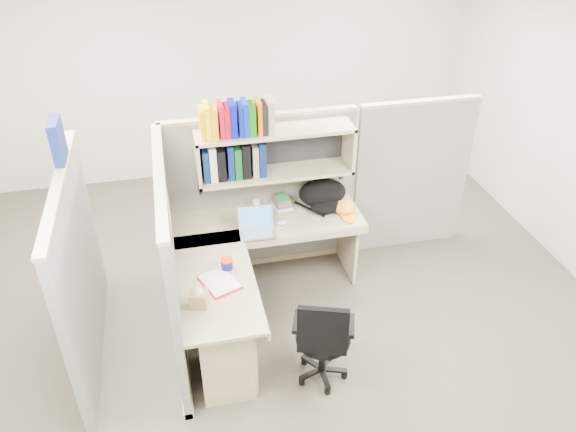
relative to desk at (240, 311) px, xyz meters
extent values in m
plane|color=#353129|center=(0.41, 0.29, -0.44)|extent=(6.00, 6.00, 0.00)
plane|color=beige|center=(0.41, 3.29, 0.91)|extent=(6.00, 0.00, 6.00)
plane|color=white|center=(0.41, 0.29, 2.26)|extent=(6.00, 6.00, 0.00)
cube|color=slate|center=(0.41, 1.19, 0.36)|extent=(1.80, 0.06, 1.60)
cube|color=tan|center=(0.41, 1.19, 1.18)|extent=(1.80, 0.08, 0.03)
cube|color=slate|center=(-0.49, 0.29, 0.36)|extent=(0.06, 1.80, 1.60)
cube|color=tan|center=(-0.49, 0.29, 1.18)|extent=(0.08, 1.80, 0.03)
cube|color=slate|center=(-1.19, 0.29, 0.36)|extent=(0.06, 1.80, 1.60)
cube|color=slate|center=(1.96, 1.19, 0.36)|extent=(1.20, 0.06, 1.60)
cube|color=navy|center=(-1.19, 0.64, 1.35)|extent=(0.07, 0.27, 0.32)
cube|color=white|center=(-0.46, 0.44, 0.76)|extent=(0.00, 0.21, 0.28)
cube|color=tan|center=(0.51, 0.99, 1.11)|extent=(1.40, 0.34, 0.03)
cube|color=tan|center=(0.51, 0.99, 0.70)|extent=(1.40, 0.34, 0.03)
cube|color=tan|center=(-0.18, 0.99, 0.90)|extent=(0.03, 0.34, 0.44)
cube|color=tan|center=(1.19, 0.99, 0.90)|extent=(0.03, 0.34, 0.44)
cube|color=black|center=(0.51, 1.15, 0.90)|extent=(1.38, 0.01, 0.41)
cube|color=#DC9A04|center=(-0.11, 0.97, 1.25)|extent=(0.03, 0.20, 0.26)
cube|color=#E3E704|center=(-0.07, 0.97, 1.27)|extent=(0.05, 0.20, 0.29)
cube|color=#FF9905|center=(-0.02, 0.97, 1.25)|extent=(0.06, 0.20, 0.26)
cube|color=#AC0629|center=(0.05, 0.97, 1.27)|extent=(0.04, 0.20, 0.29)
cube|color=#B40712|center=(0.09, 0.97, 1.25)|extent=(0.05, 0.20, 0.26)
cube|color=#050A9C|center=(0.14, 0.97, 1.27)|extent=(0.06, 0.20, 0.29)
cube|color=#04168D|center=(0.21, 0.97, 1.25)|extent=(0.04, 0.20, 0.26)
cube|color=#0523A1|center=(0.25, 0.97, 1.27)|extent=(0.04, 0.20, 0.29)
cube|color=#0A6207|center=(0.30, 0.97, 1.25)|extent=(0.06, 0.20, 0.26)
cube|color=#D85405|center=(0.36, 0.97, 1.27)|extent=(0.04, 0.20, 0.29)
cube|color=black|center=(0.41, 0.97, 1.25)|extent=(0.05, 0.20, 0.26)
cube|color=gray|center=(0.46, 0.97, 1.27)|extent=(0.06, 0.20, 0.29)
cube|color=#071C4F|center=(-0.11, 1.01, 0.86)|extent=(0.05, 0.24, 0.29)
cube|color=silver|center=(-0.05, 1.01, 0.87)|extent=(0.06, 0.24, 0.32)
cube|color=black|center=(0.02, 1.01, 0.86)|extent=(0.07, 0.24, 0.29)
cube|color=#081650|center=(0.10, 1.01, 0.87)|extent=(0.05, 0.24, 0.32)
cube|color=#094117|center=(0.17, 1.01, 0.86)|extent=(0.06, 0.24, 0.29)
cube|color=black|center=(0.24, 1.01, 0.87)|extent=(0.07, 0.24, 0.32)
cube|color=gray|center=(0.32, 1.01, 0.86)|extent=(0.05, 0.24, 0.29)
cube|color=#071848|center=(0.38, 1.01, 0.87)|extent=(0.06, 0.24, 0.32)
cube|color=tan|center=(0.41, 0.86, 0.28)|extent=(1.74, 0.60, 0.03)
cube|color=tan|center=(-0.16, 0.09, 0.28)|extent=(0.60, 1.34, 0.03)
cube|color=tan|center=(0.41, 0.56, 0.24)|extent=(1.74, 0.02, 0.07)
cube|color=tan|center=(0.14, 0.09, 0.24)|extent=(0.02, 1.34, 0.07)
cube|color=tan|center=(-0.16, -0.26, -0.10)|extent=(0.40, 0.55, 0.68)
cube|color=tan|center=(0.05, -0.26, 0.10)|extent=(0.02, 0.50, 0.16)
cube|color=tan|center=(0.05, -0.26, -0.08)|extent=(0.02, 0.50, 0.16)
cube|color=tan|center=(0.05, -0.26, -0.30)|extent=(0.02, 0.50, 0.22)
cube|color=#B2B2B7|center=(0.06, -0.26, 0.10)|extent=(0.01, 0.12, 0.01)
cube|color=tan|center=(1.21, 0.89, -0.09)|extent=(0.03, 0.55, 0.70)
cylinder|color=#0F1158|center=(-0.06, 0.21, 0.33)|extent=(0.09, 0.09, 0.08)
cylinder|color=red|center=(-0.06, 0.21, 0.38)|extent=(0.10, 0.10, 0.02)
ellipsoid|color=#93ABD1|center=(0.52, 0.74, 0.31)|extent=(0.12, 0.10, 0.04)
cylinder|color=silver|center=(0.33, 1.06, 0.34)|extent=(0.08, 0.08, 0.09)
cylinder|color=black|center=(0.59, -0.42, 0.00)|extent=(0.43, 0.43, 0.06)
cube|color=black|center=(0.52, -0.61, 0.25)|extent=(0.37, 0.16, 0.43)
cylinder|color=black|center=(0.59, -0.42, -0.18)|extent=(0.06, 0.06, 0.37)
cylinder|color=black|center=(0.59, -0.42, -0.39)|extent=(0.41, 0.41, 0.09)
cube|color=black|center=(0.38, -0.35, 0.13)|extent=(0.11, 0.24, 0.04)
cube|color=black|center=(0.79, -0.49, 0.13)|extent=(0.11, 0.24, 0.04)
camera|label=1|loc=(-0.36, -3.41, 3.12)|focal=35.00mm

